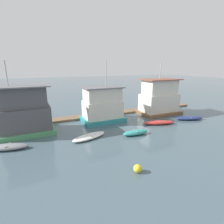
{
  "coord_description": "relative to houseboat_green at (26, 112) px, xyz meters",
  "views": [
    {
      "loc": [
        -9.57,
        -21.31,
        7.37
      ],
      "look_at": [
        0.0,
        -1.0,
        1.4
      ],
      "focal_mm": 28.0,
      "sensor_mm": 36.0,
      "label": 1
    }
  ],
  "objects": [
    {
      "name": "dock_walkway",
      "position": [
        10.28,
        3.13,
        -2.3
      ],
      "size": [
        33.8,
        1.89,
        0.3
      ],
      "primitive_type": "cube",
      "color": "brown",
      "rests_on": "ground_plane"
    },
    {
      "name": "houseboat_teal",
      "position": [
        9.31,
        0.6,
        -0.26
      ],
      "size": [
        5.53,
        3.94,
        8.07
      ],
      "color": "teal",
      "rests_on": "ground_plane"
    },
    {
      "name": "ground_plane",
      "position": [
        10.28,
        0.59,
        -2.45
      ],
      "size": [
        200.0,
        200.0,
        0.0
      ],
      "primitive_type": "plane",
      "color": "#475B66"
    },
    {
      "name": "dinghy_grey",
      "position": [
        -1.65,
        -3.67,
        -2.18
      ],
      "size": [
        3.61,
        2.0,
        0.54
      ],
      "color": "gray",
      "rests_on": "ground_plane"
    },
    {
      "name": "houseboat_brown",
      "position": [
        18.79,
        0.42,
        0.01
      ],
      "size": [
        6.34,
        4.19,
        7.8
      ],
      "color": "brown",
      "rests_on": "ground_plane"
    },
    {
      "name": "dinghy_red",
      "position": [
        15.36,
        -3.9,
        -2.2
      ],
      "size": [
        4.24,
        2.28,
        0.5
      ],
      "color": "red",
      "rests_on": "ground_plane"
    },
    {
      "name": "dinghy_teal",
      "position": [
        10.68,
        -5.61,
        -2.18
      ],
      "size": [
        3.05,
        1.12,
        0.54
      ],
      "color": "teal",
      "rests_on": "ground_plane"
    },
    {
      "name": "dinghy_navy",
      "position": [
        20.54,
        -4.14,
        -2.2
      ],
      "size": [
        4.13,
        2.46,
        0.51
      ],
      "color": "navy",
      "rests_on": "ground_plane"
    },
    {
      "name": "houseboat_green",
      "position": [
        0.0,
        0.0,
        0.0
      ],
      "size": [
        5.67,
        4.03,
        7.89
      ],
      "color": "#4C9360",
      "rests_on": "ground_plane"
    },
    {
      "name": "mooring_post_near_right",
      "position": [
        21.21,
        1.93,
        -1.69
      ],
      "size": [
        0.24,
        0.24,
        1.51
      ],
      "primitive_type": "cylinder",
      "color": "brown",
      "rests_on": "ground_plane"
    },
    {
      "name": "buoy_yellow",
      "position": [
        7.02,
        -11.6,
        -2.15
      ],
      "size": [
        0.6,
        0.6,
        0.6
      ],
      "primitive_type": "sphere",
      "color": "yellow",
      "rests_on": "ground_plane"
    },
    {
      "name": "dinghy_white",
      "position": [
        5.79,
        -4.32,
        -2.26
      ],
      "size": [
        4.18,
        2.48,
        0.38
      ],
      "color": "white",
      "rests_on": "ground_plane"
    }
  ]
}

